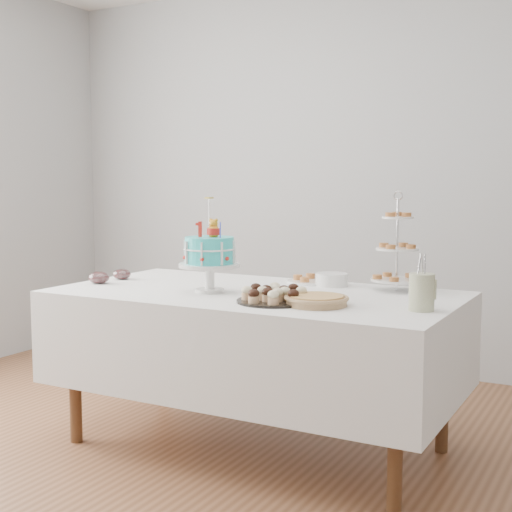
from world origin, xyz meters
The scene contains 12 objects.
floor centered at (0.00, 0.00, 0.00)m, with size 5.00×5.00×0.00m, color brown.
walls centered at (0.00, 0.00, 1.35)m, with size 5.04×4.04×2.70m.
table centered at (0.00, 0.30, 0.54)m, with size 1.92×1.02×0.77m.
birthday_cake centered at (-0.18, 0.18, 0.89)m, with size 0.29×0.29×0.45m.
cupcake_tray centered at (0.22, 0.07, 0.81)m, with size 0.33×0.33×0.08m.
pie centered at (0.41, 0.09, 0.79)m, with size 0.28×0.28×0.04m.
tiered_stand centered at (0.59, 0.65, 0.97)m, with size 0.25×0.25×0.48m.
plate_stack centered at (0.25, 0.65, 0.80)m, with size 0.16×0.16×0.06m.
pastry_plate centered at (0.12, 0.70, 0.79)m, with size 0.26×0.26×0.04m.
jam_bowl_a centered at (-0.84, 0.15, 0.80)m, with size 0.11×0.11×0.06m.
jam_bowl_b centered at (-0.84, 0.33, 0.80)m, with size 0.10×0.10×0.06m.
utensil_pitcher centered at (0.84, 0.18, 0.85)m, with size 0.11×0.10×0.23m.
Camera 1 is at (1.62, -2.67, 1.30)m, focal length 50.00 mm.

